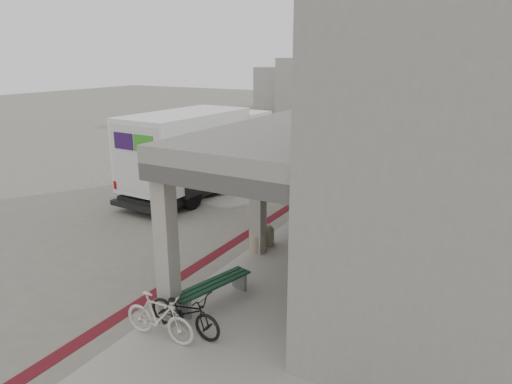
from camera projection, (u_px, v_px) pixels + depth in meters
The scene contains 14 objects.
ground at pixel (191, 247), 14.14m from camera, with size 120.00×120.00×0.00m, color #6A665B.
bike_lane_stripe at pixel (251, 232), 15.34m from camera, with size 0.35×40.00×0.01m, color #571119.
sidewalk at pixel (310, 274), 12.24m from camera, with size 4.40×28.00×0.12m, color gray.
transit_building at pixel (460, 135), 13.71m from camera, with size 7.60×17.00×7.00m.
distant_backdrop at pixel (390, 88), 44.65m from camera, with size 28.00×10.00×6.50m.
tree_left at pixel (342, 86), 38.95m from camera, with size 3.20×3.20×4.80m.
tree_mid at pixel (432, 88), 37.32m from camera, with size 3.20×3.20×4.80m.
fedex_truck at pixel (202, 149), 19.44m from camera, with size 2.85×8.33×3.52m.
bench at pixel (213, 288), 10.67m from camera, with size 0.94×2.10×0.48m.
bollard_near at pixel (258, 240), 13.43m from camera, with size 0.45×0.45×0.68m.
bollard_far at pixel (267, 234), 13.92m from camera, with size 0.44×0.44×0.66m.
utility_cabinet at pixel (334, 246), 12.73m from camera, with size 0.42×0.56×0.94m, color slate.
bicycle_black at pixel (185, 312), 9.44m from camera, with size 0.63×1.80×0.95m, color black.
bicycle_cream at pixel (159, 317), 9.20m from camera, with size 0.47×1.65×0.99m, color beige.
Camera 1 is at (8.18, -10.38, 5.67)m, focal length 32.00 mm.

